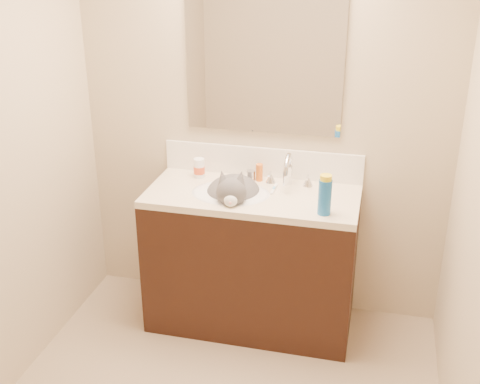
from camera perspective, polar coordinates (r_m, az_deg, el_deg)
The scene contains 16 objects.
room_shell at distance 2.29m, azimuth -4.03°, elevation 4.86°, with size 2.24×2.54×2.52m.
vanity_cabinet at distance 3.60m, azimuth 1.12°, elevation -6.67°, with size 1.20×0.55×0.82m, color black.
counter_slab at distance 3.40m, azimuth 1.18°, elevation -0.39°, with size 1.20×0.55×0.04m, color beige.
basin at distance 3.42m, azimuth -0.90°, elevation -1.16°, with size 0.45×0.36×0.14m, color white.
faucet at distance 3.45m, azimuth 4.61°, elevation 1.83°, with size 0.28×0.20×0.21m.
cat at distance 3.41m, azimuth -0.64°, elevation -0.32°, with size 0.41×0.47×0.34m.
backsplash at distance 3.60m, azimuth 2.11°, elevation 2.86°, with size 1.20×0.02×0.18m, color white.
mirror at distance 3.44m, azimuth 2.26°, elevation 12.11°, with size 0.90×0.02×0.80m, color white.
pill_bottle at distance 3.60m, azimuth -3.89°, elevation 2.29°, with size 0.06×0.06×0.12m, color white.
pill_label at distance 3.60m, azimuth -3.89°, elevation 2.12°, with size 0.07×0.07×0.04m, color #DE4D25.
silver_jar at distance 3.56m, azimuth 1.05°, elevation 1.61°, with size 0.05×0.05×0.06m, color #B7B7BC.
amber_bottle at distance 3.54m, azimuth 1.84°, elevation 1.87°, with size 0.04×0.04×0.10m, color orange.
toothbrush at distance 3.44m, azimuth 3.24°, elevation 0.29°, with size 0.02×0.15×0.01m, color white.
toothbrush_head at distance 3.44m, azimuth 3.24°, elevation 0.33°, with size 0.02×0.03×0.02m, color #66ABD9.
spray_can at distance 3.13m, azimuth 8.04°, elevation -0.49°, with size 0.07×0.07×0.19m, color #1961B1.
spray_cap at distance 3.09m, azimuth 8.15°, elevation 1.27°, with size 0.06×0.06×0.04m, color yellow.
Camera 1 is at (0.67, -2.06, 2.21)m, focal length 45.00 mm.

